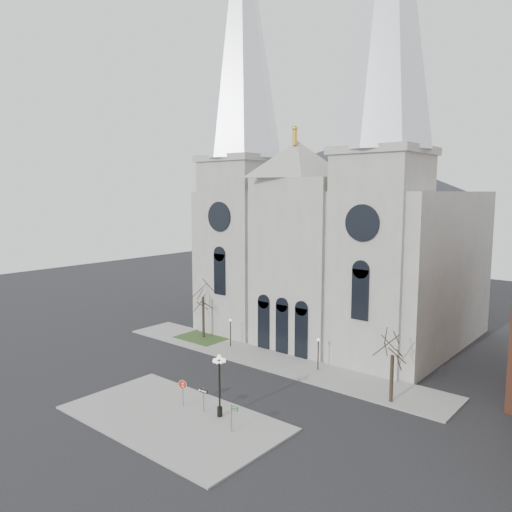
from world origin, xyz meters
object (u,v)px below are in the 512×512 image
Objects in this scene: globe_lamp at (219,378)px; one_way_sign at (203,396)px; street_name_sign at (232,415)px; stop_sign at (183,387)px.

globe_lamp reaches higher than one_way_sign.
street_name_sign is at bearing -19.04° from one_way_sign.
stop_sign is at bearing 168.44° from street_name_sign.
one_way_sign is 4.16m from street_name_sign.
globe_lamp is 3.40m from street_name_sign.
street_name_sign is (4.04, -0.95, -0.14)m from one_way_sign.
globe_lamp is at bearing 148.87° from street_name_sign.
stop_sign is 1.06× the size of street_name_sign.
street_name_sign is at bearing -26.24° from globe_lamp.
globe_lamp is at bearing 7.78° from stop_sign.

